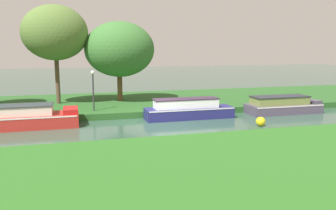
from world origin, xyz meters
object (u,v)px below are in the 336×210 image
willow_tree_centre (55,33)px  willow_tree_right (120,49)px  navy_barge (188,110)px  red_narrowboat (3,119)px  lamp_post (93,85)px  slate_cruiser (283,105)px  channel_buoy (261,122)px  mooring_post_near (199,103)px

willow_tree_centre → willow_tree_right: bearing=1.1°
navy_barge → red_narrowboat: (-10.52, 0.00, -0.01)m
red_narrowboat → lamp_post: (4.91, 2.02, 1.49)m
navy_barge → slate_cruiser: size_ratio=1.10×
slate_cruiser → willow_tree_right: willow_tree_right is taller
willow_tree_right → channel_buoy: willow_tree_right is taller
navy_barge → willow_tree_right: willow_tree_right is taller
slate_cruiser → mooring_post_near: bearing=167.8°
lamp_post → willow_tree_centre: bearing=124.1°
lamp_post → channel_buoy: 10.36m
willow_tree_right → channel_buoy: bearing=-52.1°
navy_barge → lamp_post: 6.15m
navy_barge → willow_tree_right: (-3.44, 5.43, 3.66)m
navy_barge → willow_tree_right: 7.40m
lamp_post → mooring_post_near: lamp_post is taller
lamp_post → mooring_post_near: (6.73, -0.82, -1.28)m
navy_barge → mooring_post_near: navy_barge is taller
willow_tree_centre → willow_tree_right: 4.56m
red_narrowboat → slate_cruiser: red_narrowboat is taller
navy_barge → slate_cruiser: 6.67m
slate_cruiser → channel_buoy: size_ratio=9.56×
navy_barge → lamp_post: (-5.61, 2.02, 1.48)m
navy_barge → willow_tree_centre: 10.65m
navy_barge → slate_cruiser: (6.67, 0.00, -0.03)m
navy_barge → lamp_post: lamp_post is taller
red_narrowboat → slate_cruiser: (17.20, 0.00, -0.02)m
navy_barge → channel_buoy: (3.21, -3.10, -0.29)m
willow_tree_right → lamp_post: (-2.17, -3.41, -2.19)m
willow_tree_centre → willow_tree_right: (4.42, 0.08, -1.12)m
willow_tree_right → mooring_post_near: willow_tree_right is taller
navy_barge → mooring_post_near: (1.12, 1.20, 0.19)m
lamp_post → channel_buoy: size_ratio=4.84×
red_narrowboat → willow_tree_right: willow_tree_right is taller
willow_tree_right → mooring_post_near: (4.56, -4.23, -3.47)m
red_narrowboat → channel_buoy: red_narrowboat is taller
navy_barge → lamp_post: bearing=160.2°
willow_tree_centre → lamp_post: 5.21m
red_narrowboat → lamp_post: lamp_post is taller
navy_barge → willow_tree_centre: (-7.87, 5.35, 4.79)m
mooring_post_near → channel_buoy: size_ratio=1.30×
red_narrowboat → lamp_post: size_ratio=3.23×
lamp_post → red_narrowboat: bearing=-157.6°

